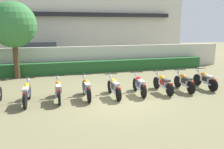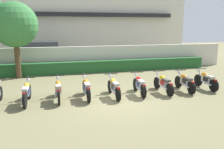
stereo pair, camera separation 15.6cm
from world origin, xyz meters
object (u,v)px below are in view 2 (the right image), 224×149
at_px(motorcycle_in_row_3, 86,88).
at_px(motorcycle_in_row_4, 114,87).
at_px(motorcycle_in_row_6, 163,83).
at_px(motorcycle_in_row_8, 206,80).
at_px(parked_car, 43,54).
at_px(motorcycle_in_row_5, 139,85).
at_px(tree_far_side, 15,25).
at_px(motorcycle_in_row_7, 185,82).
at_px(motorcycle_in_row_2, 58,90).
at_px(motorcycle_in_row_1, 27,92).

xyz_separation_m(motorcycle_in_row_3, motorcycle_in_row_4, (1.21, -0.09, -0.02)).
bearing_deg(motorcycle_in_row_6, motorcycle_in_row_3, 90.19).
height_order(motorcycle_in_row_3, motorcycle_in_row_8, motorcycle_in_row_3).
height_order(parked_car, motorcycle_in_row_5, parked_car).
xyz_separation_m(motorcycle_in_row_3, motorcycle_in_row_8, (5.96, 0.02, -0.01)).
bearing_deg(motorcycle_in_row_4, motorcycle_in_row_6, -88.82).
relative_size(motorcycle_in_row_5, motorcycle_in_row_6, 0.95).
bearing_deg(motorcycle_in_row_8, tree_far_side, 61.36).
height_order(motorcycle_in_row_7, motorcycle_in_row_8, motorcycle_in_row_8).
relative_size(tree_far_side, motorcycle_in_row_8, 2.45).
relative_size(motorcycle_in_row_2, motorcycle_in_row_8, 1.06).
relative_size(motorcycle_in_row_3, motorcycle_in_row_6, 0.98).
bearing_deg(motorcycle_in_row_6, parked_car, 31.31).
bearing_deg(motorcycle_in_row_2, motorcycle_in_row_8, -89.10).
xyz_separation_m(parked_car, motorcycle_in_row_7, (6.69, -9.49, -0.49)).
bearing_deg(tree_far_side, motorcycle_in_row_6, -36.33).
distance_m(motorcycle_in_row_5, motorcycle_in_row_6, 1.19).
xyz_separation_m(motorcycle_in_row_4, motorcycle_in_row_8, (4.76, 0.10, 0.01)).
xyz_separation_m(tree_far_side, motorcycle_in_row_5, (5.71, -5.07, -2.67)).
height_order(parked_car, motorcycle_in_row_3, parked_car).
height_order(motorcycle_in_row_2, motorcycle_in_row_4, motorcycle_in_row_2).
xyz_separation_m(motorcycle_in_row_2, motorcycle_in_row_5, (3.60, -0.06, -0.01)).
distance_m(parked_car, motorcycle_in_row_7, 11.62).
distance_m(parked_car, motorcycle_in_row_5, 10.44).
height_order(motorcycle_in_row_3, motorcycle_in_row_4, motorcycle_in_row_3).
relative_size(motorcycle_in_row_4, motorcycle_in_row_5, 1.04).
bearing_deg(motorcycle_in_row_1, motorcycle_in_row_4, -87.28).
bearing_deg(motorcycle_in_row_6, motorcycle_in_row_7, -90.63).
xyz_separation_m(motorcycle_in_row_5, motorcycle_in_row_6, (1.19, -0.00, -0.00)).
bearing_deg(motorcycle_in_row_1, tree_far_side, 12.88).
distance_m(motorcycle_in_row_2, motorcycle_in_row_6, 4.79).
height_order(motorcycle_in_row_2, motorcycle_in_row_3, motorcycle_in_row_3).
distance_m(tree_far_side, motorcycle_in_row_3, 6.58).
distance_m(tree_far_side, motorcycle_in_row_1, 5.82).
xyz_separation_m(motorcycle_in_row_3, motorcycle_in_row_7, (4.73, -0.07, -0.01)).
relative_size(motorcycle_in_row_1, motorcycle_in_row_8, 1.05).
height_order(motorcycle_in_row_4, motorcycle_in_row_7, motorcycle_in_row_7).
bearing_deg(tree_far_side, motorcycle_in_row_3, -56.85).
bearing_deg(motorcycle_in_row_3, motorcycle_in_row_6, -89.93).
distance_m(motorcycle_in_row_1, motorcycle_in_row_4, 3.62).
distance_m(tree_far_side, motorcycle_in_row_6, 8.98).
xyz_separation_m(motorcycle_in_row_2, motorcycle_in_row_4, (2.38, -0.11, -0.02)).
xyz_separation_m(motorcycle_in_row_6, motorcycle_in_row_8, (2.35, 0.05, 0.00)).
relative_size(parked_car, motorcycle_in_row_8, 2.51).
xyz_separation_m(motorcycle_in_row_1, motorcycle_in_row_2, (1.24, 0.09, -0.00)).
distance_m(motorcycle_in_row_5, motorcycle_in_row_7, 2.31).
bearing_deg(parked_car, motorcycle_in_row_6, -57.95).
height_order(motorcycle_in_row_3, motorcycle_in_row_7, motorcycle_in_row_3).
bearing_deg(motorcycle_in_row_1, parked_car, 0.40).
distance_m(motorcycle_in_row_3, motorcycle_in_row_5, 2.42).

